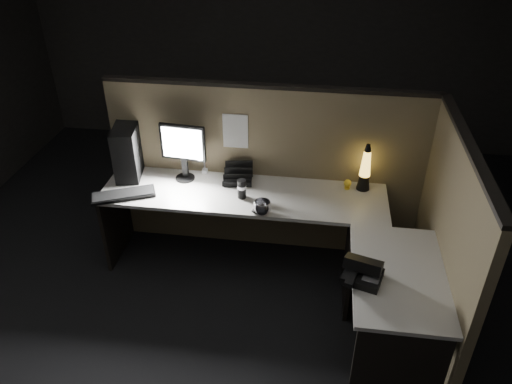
# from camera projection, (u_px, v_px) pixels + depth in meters

# --- Properties ---
(floor) EXTENTS (6.00, 6.00, 0.00)m
(floor) POSITION_uv_depth(u_px,v_px,m) (251.00, 314.00, 3.89)
(floor) COLOR black
(floor) RESTS_ON ground
(room_shell) EXTENTS (6.00, 6.00, 6.00)m
(room_shell) POSITION_uv_depth(u_px,v_px,m) (250.00, 125.00, 3.02)
(room_shell) COLOR silver
(room_shell) RESTS_ON ground
(partition_back) EXTENTS (2.66, 0.06, 1.50)m
(partition_back) POSITION_uv_depth(u_px,v_px,m) (267.00, 172.00, 4.26)
(partition_back) COLOR brown
(partition_back) RESTS_ON ground
(partition_right) EXTENTS (0.06, 1.66, 1.50)m
(partition_right) POSITION_uv_depth(u_px,v_px,m) (444.00, 246.00, 3.41)
(partition_right) COLOR brown
(partition_right) RESTS_ON ground
(desk) EXTENTS (2.60, 1.60, 0.73)m
(desk) POSITION_uv_depth(u_px,v_px,m) (279.00, 238.00, 3.77)
(desk) COLOR #BCB9B2
(desk) RESTS_ON ground
(pc_tower) EXTENTS (0.26, 0.45, 0.44)m
(pc_tower) POSITION_uv_depth(u_px,v_px,m) (128.00, 150.00, 4.17)
(pc_tower) COLOR black
(pc_tower) RESTS_ON desk
(monitor) EXTENTS (0.38, 0.16, 0.49)m
(monitor) POSITION_uv_depth(u_px,v_px,m) (183.00, 147.00, 4.06)
(monitor) COLOR black
(monitor) RESTS_ON desk
(keyboard) EXTENTS (0.52, 0.36, 0.02)m
(keyboard) POSITION_uv_depth(u_px,v_px,m) (123.00, 195.00, 3.97)
(keyboard) COLOR black
(keyboard) RESTS_ON desk
(mouse) EXTENTS (0.09, 0.07, 0.04)m
(mouse) POSITION_uv_depth(u_px,v_px,m) (257.00, 211.00, 3.77)
(mouse) COLOR black
(mouse) RESTS_ON desk
(clip_lamp) EXTENTS (0.05, 0.19, 0.24)m
(clip_lamp) POSITION_uv_depth(u_px,v_px,m) (202.00, 162.00, 4.16)
(clip_lamp) COLOR white
(clip_lamp) RESTS_ON desk
(organizer) EXTENTS (0.26, 0.23, 0.17)m
(organizer) POSITION_uv_depth(u_px,v_px,m) (238.00, 176.00, 4.16)
(organizer) COLOR black
(organizer) RESTS_ON desk
(lava_lamp) EXTENTS (0.11, 0.11, 0.40)m
(lava_lamp) POSITION_uv_depth(u_px,v_px,m) (365.00, 171.00, 3.98)
(lava_lamp) COLOR black
(lava_lamp) RESTS_ON desk
(travel_mug) EXTENTS (0.07, 0.07, 0.16)m
(travel_mug) POSITION_uv_depth(u_px,v_px,m) (242.00, 189.00, 3.92)
(travel_mug) COLOR black
(travel_mug) RESTS_ON desk
(steel_mug) EXTENTS (0.16, 0.16, 0.11)m
(steel_mug) POSITION_uv_depth(u_px,v_px,m) (262.00, 207.00, 3.75)
(steel_mug) COLOR #B9B8C0
(steel_mug) RESTS_ON desk
(figurine) EXTENTS (0.06, 0.06, 0.06)m
(figurine) POSITION_uv_depth(u_px,v_px,m) (348.00, 183.00, 4.04)
(figurine) COLOR yellow
(figurine) RESTS_ON desk
(pinned_paper) EXTENTS (0.21, 0.00, 0.30)m
(pinned_paper) POSITION_uv_depth(u_px,v_px,m) (235.00, 131.00, 4.06)
(pinned_paper) COLOR white
(pinned_paper) RESTS_ON partition_back
(desk_phone) EXTENTS (0.29, 0.28, 0.14)m
(desk_phone) POSITION_uv_depth(u_px,v_px,m) (362.00, 272.00, 3.15)
(desk_phone) COLOR black
(desk_phone) RESTS_ON desk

